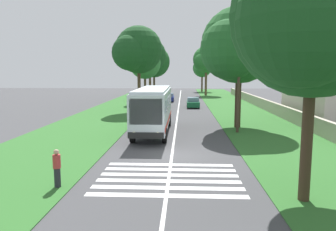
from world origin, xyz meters
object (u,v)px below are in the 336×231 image
roadside_tree_left_1 (149,56)px  roadside_tree_right_2 (237,48)px  roadside_tree_left_3 (153,63)px  roadside_tree_right_0 (202,68)px  trailing_car_0 (193,103)px  pedestrian (57,168)px  trailing_car_1 (169,98)px  roadside_tree_right_3 (308,19)px  roadside_tree_left_0 (137,51)px  coach_bus (153,107)px  roadside_tree_left_2 (144,64)px  roadside_tree_right_1 (206,60)px  utility_pole (239,82)px

roadside_tree_left_1 → roadside_tree_right_2: (-29.92, -11.00, -0.71)m
roadside_tree_left_3 → roadside_tree_right_0: 17.78m
trailing_car_0 → roadside_tree_left_3: bearing=18.9°
pedestrian → trailing_car_1: bearing=-4.1°
roadside_tree_right_2 → roadside_tree_right_3: bearing=179.6°
roadside_tree_left_0 → pedestrian: size_ratio=6.38×
coach_bus → roadside_tree_left_2: roadside_tree_left_2 is taller
roadside_tree_right_0 → pedestrian: size_ratio=4.93×
trailing_car_0 → roadside_tree_left_2: 10.83m
coach_bus → roadside_tree_left_2: (25.00, 3.71, 4.12)m
roadside_tree_left_3 → roadside_tree_right_2: 41.12m
coach_bus → roadside_tree_right_0: size_ratio=1.34×
roadside_tree_left_1 → roadside_tree_left_3: (9.66, 0.14, -0.95)m
roadside_tree_right_0 → roadside_tree_right_1: bearing=-179.7°
trailing_car_1 → roadside_tree_left_3: (13.67, 3.93, 6.29)m
coach_bus → roadside_tree_right_3: size_ratio=1.09×
roadside_tree_left_1 → roadside_tree_right_0: bearing=-24.8°
roadside_tree_left_1 → roadside_tree_left_3: bearing=0.9°
trailing_car_0 → roadside_tree_right_0: 37.21m
coach_bus → roadside_tree_right_0: bearing=-7.1°
roadside_tree_left_0 → roadside_tree_right_1: size_ratio=1.04×
coach_bus → roadside_tree_right_0: 56.94m
trailing_car_0 → roadside_tree_right_0: size_ratio=0.52×
roadside_tree_right_1 → utility_pole: 43.35m
roadside_tree_right_0 → trailing_car_0: bearing=175.0°
utility_pole → roadside_tree_right_1: bearing=-0.2°
roadside_tree_right_3 → pedestrian: size_ratio=6.06×
trailing_car_1 → roadside_tree_left_0: size_ratio=0.40×
roadside_tree_right_0 → roadside_tree_left_3: bearing=141.6°
trailing_car_1 → roadside_tree_right_3: bearing=-170.6°
roadside_tree_left_0 → roadside_tree_left_3: bearing=1.1°
utility_pole → roadside_tree_left_0: bearing=36.0°
roadside_tree_left_3 → roadside_tree_right_2: roadside_tree_right_2 is taller
roadside_tree_right_1 → pedestrian: roadside_tree_right_1 is taller
trailing_car_0 → trailing_car_1: same height
roadside_tree_right_3 → utility_pole: roadside_tree_right_3 is taller
roadside_tree_right_0 → pedestrian: roadside_tree_right_0 is taller
coach_bus → roadside_tree_right_0: roadside_tree_right_0 is taller
coach_bus → pedestrian: size_ratio=6.60×
trailing_car_0 → roadside_tree_left_3: size_ratio=0.41×
trailing_car_1 → roadside_tree_right_1: (14.75, -7.17, 6.81)m
roadside_tree_left_0 → roadside_tree_right_2: size_ratio=1.00×
roadside_tree_left_0 → roadside_tree_left_2: bearing=1.5°
trailing_car_0 → roadside_tree_left_1: size_ratio=0.39×
roadside_tree_right_0 → pedestrian: 70.45m
roadside_tree_right_3 → roadside_tree_right_1: bearing=-0.1°
roadside_tree_left_3 → pedestrian: size_ratio=6.18×
coach_bus → roadside_tree_left_2: bearing=8.4°
roadside_tree_right_1 → trailing_car_0: bearing=172.2°
trailing_car_0 → roadside_tree_left_2: roadside_tree_left_2 is taller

